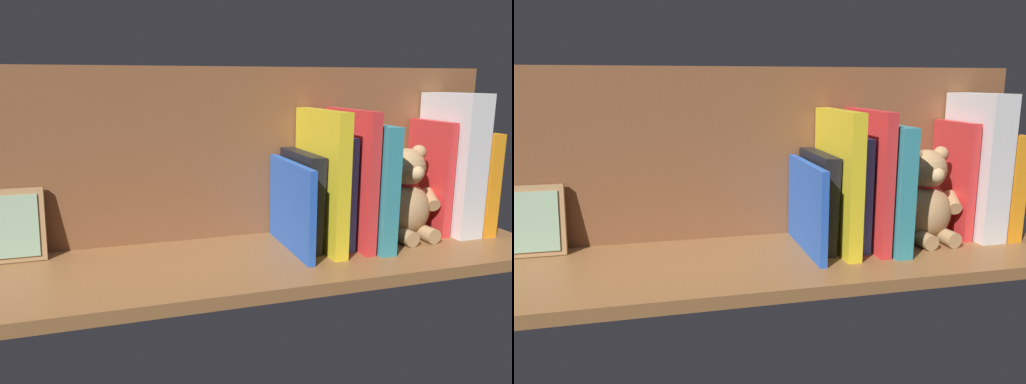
{
  "view_description": "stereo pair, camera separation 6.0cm",
  "coord_description": "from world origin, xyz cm",
  "views": [
    {
      "loc": [
        25.23,
        82.64,
        31.07
      ],
      "look_at": [
        0.0,
        0.0,
        11.91
      ],
      "focal_mm": 34.92,
      "sensor_mm": 36.0,
      "label": 1
    },
    {
      "loc": [
        19.43,
        84.19,
        31.07
      ],
      "look_at": [
        0.0,
        0.0,
        11.91
      ],
      "focal_mm": 34.92,
      "sensor_mm": 36.0,
      "label": 2
    }
  ],
  "objects": [
    {
      "name": "book_5",
      "position": [
        -13.59,
        -2.42,
        13.04
      ],
      "size": [
        2.61,
        19.84,
        26.08
      ],
      "primitive_type": "cube",
      "color": "yellow",
      "rests_on": "ground_plane"
    },
    {
      "name": "book_1",
      "position": [
        -39.91,
        -5.42,
        11.66
      ],
      "size": [
        1.85,
        13.83,
        23.32
      ],
      "primitive_type": "cube",
      "color": "red",
      "rests_on": "ground_plane"
    },
    {
      "name": "book_7",
      "position": [
        -7.44,
        -1.91,
        8.35
      ],
      "size": [
        1.32,
        20.85,
        16.71
      ],
      "primitive_type": "cube",
      "color": "blue",
      "rests_on": "ground_plane"
    },
    {
      "name": "teddy_bear",
      "position": [
        -32.21,
        -2.28,
        8.24
      ],
      "size": [
        15.17,
        12.44,
        18.73
      ],
      "rotation": [
        0.0,
        0.0,
        0.07
      ],
      "color": "tan",
      "rests_on": "ground_plane"
    },
    {
      "name": "book_4",
      "position": [
        -16.82,
        -4.24,
        10.61
      ],
      "size": [
        2.69,
        16.19,
        21.22
      ],
      "primitive_type": "cube",
      "color": "blue",
      "rests_on": "ground_plane"
    },
    {
      "name": "book_2",
      "position": [
        -22.83,
        -2.17,
        11.71
      ],
      "size": [
        3.08,
        20.35,
        23.41
      ],
      "primitive_type": "cube",
      "color": "teal",
      "rests_on": "ground_plane"
    },
    {
      "name": "shelf_back_panel",
      "position": [
        0.0,
        -13.49,
        17.0
      ],
      "size": [
        111.47,
        1.5,
        34.0
      ],
      "primitive_type": "cube",
      "color": "brown",
      "rests_on": "ground_plane"
    },
    {
      "name": "dictionary_thick_white",
      "position": [
        -44.06,
        -4.14,
        14.44
      ],
      "size": [
        5.27,
        16.2,
        28.88
      ],
      "primitive_type": "cube",
      "color": "silver",
      "rests_on": "ground_plane"
    },
    {
      "name": "picture_frame_leaning",
      "position": [
        42.74,
        -10.14,
        6.4
      ],
      "size": [
        12.95,
        3.83,
        13.03
      ],
      "color": "#A87A4C",
      "rests_on": "ground_plane"
    },
    {
      "name": "book_0",
      "position": [
        -48.68,
        -4.16,
        10.53
      ],
      "size": [
        2.8,
        16.36,
        21.06
      ],
      "primitive_type": "cube",
      "color": "orange",
      "rests_on": "ground_plane"
    },
    {
      "name": "book_6",
      "position": [
        -10.2,
        -4.19,
        9.03
      ],
      "size": [
        3.64,
        16.29,
        18.15
      ],
      "primitive_type": "cube",
      "rotation": [
        0.0,
        -0.03,
        0.0
      ],
      "color": "black",
      "rests_on": "ground_plane"
    },
    {
      "name": "ground_plane",
      "position": [
        0.0,
        0.0,
        -1.1
      ],
      "size": [
        111.47,
        31.48,
        2.2
      ],
      "primitive_type": "cube",
      "color": "brown"
    },
    {
      "name": "book_3",
      "position": [
        -19.73,
        -2.66,
        13.02
      ],
      "size": [
        1.96,
        19.36,
        26.05
      ],
      "primitive_type": "cube",
      "color": "red",
      "rests_on": "ground_plane"
    }
  ]
}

